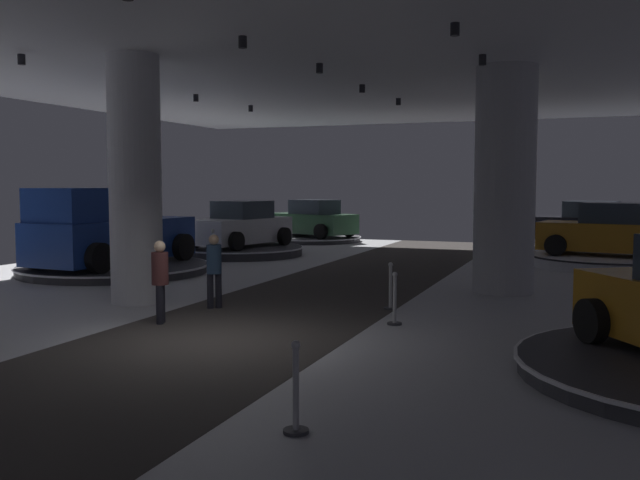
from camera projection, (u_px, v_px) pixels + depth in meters
The scene contains 19 objects.
ground at pixel (209, 342), 11.93m from camera, with size 24.00×44.00×0.06m.
ceiling_with_spotlights at pixel (205, 8), 11.48m from camera, with size 24.00×44.00×0.39m.
column_right at pixel (505, 181), 17.10m from camera, with size 1.47×1.47×5.50m.
column_left at pixel (135, 180), 15.60m from camera, with size 1.16×1.16×5.50m.
display_platform_far_right at pixel (607, 260), 22.69m from camera, with size 4.94×4.94×0.36m.
display_car_far_right at pixel (609, 232), 22.60m from camera, with size 4.45×2.81×1.71m.
display_platform_far_left at pixel (240, 250), 26.23m from camera, with size 4.71×4.71×0.33m.
display_car_far_left at pixel (241, 226), 26.18m from camera, with size 2.90×4.48×1.71m.
display_platform_mid_left at pixel (114, 268), 21.08m from camera, with size 5.68×5.68×0.25m.
pickup_truck_mid_left at pixel (106, 234), 20.70m from camera, with size 3.03×5.47×2.30m.
display_platform_deep_right at pixel (586, 246), 28.56m from camera, with size 4.94×4.94×0.26m.
display_car_deep_right at pixel (588, 224), 28.48m from camera, with size 4.52×3.06×1.71m.
display_platform_deep_left at pixel (312, 238), 32.74m from camera, with size 4.59×4.59×0.23m.
display_car_deep_left at pixel (313, 220), 32.65m from camera, with size 4.57×3.33×1.71m.
visitor_walking_near at pixel (214, 266), 15.00m from camera, with size 0.32×0.32×1.59m.
visitor_walking_far at pixel (160, 276), 13.36m from camera, with size 0.32×0.32×1.59m.
stanchion_a at pixel (395, 305), 13.28m from camera, with size 0.28×0.28×1.01m.
stanchion_b at pixel (390, 292), 14.92m from camera, with size 0.28×0.28×1.01m.
stanchion_c at pixel (296, 399), 7.49m from camera, with size 0.28×0.28×1.01m.
Camera 1 is at (5.95, -10.31, 2.66)m, focal length 39.38 mm.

